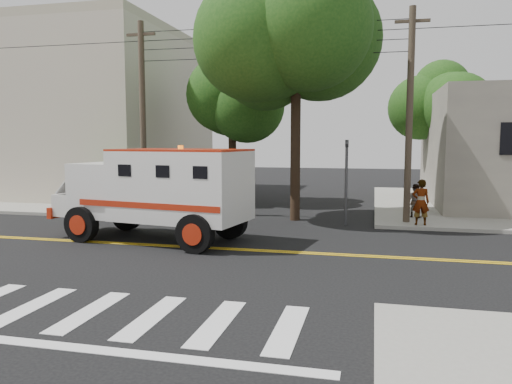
# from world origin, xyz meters

# --- Properties ---
(ground) EXTENTS (100.00, 100.00, 0.00)m
(ground) POSITION_xyz_m (0.00, 0.00, 0.00)
(ground) COLOR black
(ground) RESTS_ON ground
(sidewalk_nw) EXTENTS (17.00, 17.00, 0.15)m
(sidewalk_nw) POSITION_xyz_m (-13.50, 13.50, 0.07)
(sidewalk_nw) COLOR gray
(sidewalk_nw) RESTS_ON ground
(building_left) EXTENTS (16.00, 14.00, 10.00)m
(building_left) POSITION_xyz_m (-15.50, 15.00, 5.15)
(building_left) COLOR beige
(building_left) RESTS_ON sidewalk_nw
(utility_pole_left) EXTENTS (0.28, 0.28, 9.00)m
(utility_pole_left) POSITION_xyz_m (-5.60, 6.00, 4.50)
(utility_pole_left) COLOR #382D23
(utility_pole_left) RESTS_ON ground
(utility_pole_right) EXTENTS (0.28, 0.28, 9.00)m
(utility_pole_right) POSITION_xyz_m (6.30, 6.20, 4.50)
(utility_pole_right) COLOR #382D23
(utility_pole_right) RESTS_ON ground
(tree_main) EXTENTS (6.08, 5.70, 9.85)m
(tree_main) POSITION_xyz_m (1.94, 6.21, 7.20)
(tree_main) COLOR black
(tree_main) RESTS_ON ground
(tree_left) EXTENTS (4.48, 4.20, 7.70)m
(tree_left) POSITION_xyz_m (-2.68, 11.79, 5.73)
(tree_left) COLOR black
(tree_left) RESTS_ON ground
(tree_right) EXTENTS (4.80, 4.50, 8.20)m
(tree_right) POSITION_xyz_m (8.84, 15.77, 6.09)
(tree_right) COLOR black
(tree_right) RESTS_ON ground
(traffic_signal) EXTENTS (0.15, 0.18, 3.60)m
(traffic_signal) POSITION_xyz_m (3.80, 5.60, 2.23)
(traffic_signal) COLOR #3F3F42
(traffic_signal) RESTS_ON ground
(accessibility_sign) EXTENTS (0.45, 0.10, 2.02)m
(accessibility_sign) POSITION_xyz_m (-6.20, 6.17, 1.37)
(accessibility_sign) COLOR #3F3F42
(accessibility_sign) RESTS_ON ground
(palm_planter) EXTENTS (3.52, 2.63, 2.36)m
(palm_planter) POSITION_xyz_m (-7.44, 6.62, 1.65)
(palm_planter) COLOR #1E3314
(palm_planter) RESTS_ON sidewalk_nw
(armored_truck) EXTENTS (7.52, 3.84, 3.28)m
(armored_truck) POSITION_xyz_m (-2.52, 0.81, 1.87)
(armored_truck) COLOR silver
(armored_truck) RESTS_ON ground
(pedestrian_a) EXTENTS (0.70, 0.47, 1.87)m
(pedestrian_a) POSITION_xyz_m (6.80, 5.50, 1.08)
(pedestrian_a) COLOR gray
(pedestrian_a) RESTS_ON sidewalk_ne
(pedestrian_b) EXTENTS (0.91, 0.86, 1.50)m
(pedestrian_b) POSITION_xyz_m (6.73, 7.58, 0.90)
(pedestrian_b) COLOR gray
(pedestrian_b) RESTS_ON sidewalk_ne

